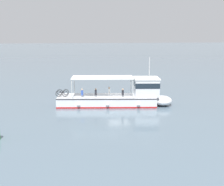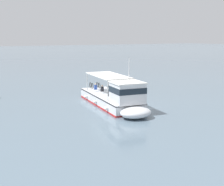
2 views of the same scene
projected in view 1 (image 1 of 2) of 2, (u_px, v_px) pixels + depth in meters
ground_plane at (119, 102)px, 38.38m from camera, size 400.00×400.00×0.00m
ferry_main at (121, 96)px, 36.45m from camera, size 13.02×4.65×5.32m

